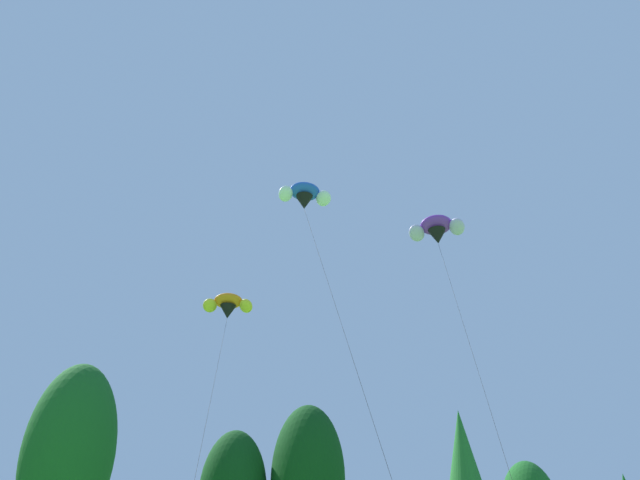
{
  "coord_description": "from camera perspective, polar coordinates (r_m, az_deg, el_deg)",
  "views": [
    {
      "loc": [
        -6.87,
        2.06,
        2.43
      ],
      "look_at": [
        -1.11,
        20.72,
        13.19
      ],
      "focal_mm": 33.74,
      "sensor_mm": 36.0,
      "label": 1
    }
  ],
  "objects": [
    {
      "name": "parafoil_kite_high_orange",
      "position": [
        38.94,
        -8.72,
        -6.19
      ],
      "size": [
        4.71,
        16.27,
        16.44
      ],
      "color": "orange"
    },
    {
      "name": "treeline_tree_g",
      "position": [
        51.3,
        13.62,
        -21.07
      ],
      "size": [
        4.66,
        4.66,
        13.92
      ],
      "color": "#472D19",
      "rests_on": "ground_plane"
    },
    {
      "name": "treeline_tree_f",
      "position": [
        47.87,
        -1.15,
        -21.74
      ],
      "size": [
        5.52,
        5.52,
        13.78
      ],
      "color": "#472D19",
      "rests_on": "ground_plane"
    },
    {
      "name": "parafoil_kite_far_purple",
      "position": [
        38.35,
        11.01,
        0.93
      ],
      "size": [
        6.38,
        13.66,
        20.5
      ],
      "color": "purple"
    },
    {
      "name": "parafoil_kite_mid_blue_white",
      "position": [
        34.15,
        -1.47,
        4.15
      ],
      "size": [
        3.31,
        12.85,
        20.69
      ],
      "color": "blue"
    },
    {
      "name": "treeline_tree_d",
      "position": [
        45.12,
        -22.73,
        -18.15
      ],
      "size": [
        5.9,
        5.9,
        15.19
      ],
      "color": "#472D19",
      "rests_on": "ground_plane"
    }
  ]
}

